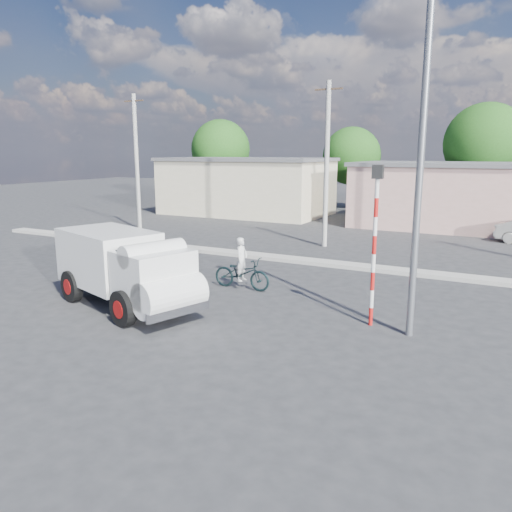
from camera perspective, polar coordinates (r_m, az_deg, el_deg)
The scene contains 9 objects.
ground_plane at distance 14.05m, azimuth -1.52°, elevation -7.66°, with size 120.00×120.00×0.00m, color #2A2A2D.
median at distance 21.10m, azimuth 9.16°, elevation -0.93°, with size 40.00×0.80×0.16m, color #99968E.
truck at distance 15.57m, azimuth -14.57°, elevation -1.27°, with size 5.84×3.59×2.27m.
bicycle at distance 17.30m, azimuth -1.63°, elevation -1.97°, with size 0.74×2.13×1.12m, color black.
cyclist at distance 17.26m, azimuth -1.63°, elevation -1.34°, with size 0.55×0.36×1.51m, color silver.
traffic_pole at distance 13.61m, azimuth 13.44°, elevation 2.66°, with size 0.28×0.18×4.36m.
streetlight at distance 12.96m, azimuth 17.71°, elevation 12.50°, with size 2.34×0.22×9.00m.
building_row at distance 34.07m, azimuth 18.73°, elevation 6.92°, with size 37.80×7.30×4.44m.
utility_poles at distance 23.77m, azimuth 20.22°, elevation 9.63°, with size 35.40×0.24×8.00m.
Camera 1 is at (6.50, -11.54, 4.69)m, focal length 35.00 mm.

